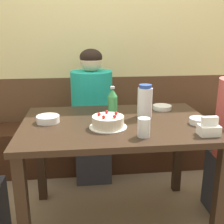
% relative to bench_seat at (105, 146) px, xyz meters
% --- Properties ---
extents(ground_plane, '(12.00, 12.00, 0.00)m').
position_rel_bench_seat_xyz_m(ground_plane, '(0.00, -0.83, -0.21)').
color(ground_plane, '#846B51').
extents(back_wall, '(4.80, 0.04, 2.50)m').
position_rel_bench_seat_xyz_m(back_wall, '(0.00, 0.22, 1.04)').
color(back_wall, brown).
rests_on(back_wall, ground_plane).
extents(bench_seat, '(2.58, 0.38, 0.42)m').
position_rel_bench_seat_xyz_m(bench_seat, '(0.00, 0.00, 0.00)').
color(bench_seat, '#381E11').
rests_on(bench_seat, ground_plane).
extents(dining_table, '(1.18, 0.79, 0.73)m').
position_rel_bench_seat_xyz_m(dining_table, '(0.00, -0.83, 0.42)').
color(dining_table, black).
rests_on(dining_table, ground_plane).
extents(birthday_cake, '(0.22, 0.22, 0.09)m').
position_rel_bench_seat_xyz_m(birthday_cake, '(-0.07, -0.93, 0.56)').
color(birthday_cake, white).
rests_on(birthday_cake, dining_table).
extents(water_pitcher, '(0.10, 0.10, 0.22)m').
position_rel_bench_seat_xyz_m(water_pitcher, '(0.19, -0.75, 0.63)').
color(water_pitcher, white).
rests_on(water_pitcher, dining_table).
extents(soju_bottle, '(0.06, 0.06, 0.20)m').
position_rel_bench_seat_xyz_m(soju_bottle, '(-0.02, -0.71, 0.62)').
color(soju_bottle, '#388E4C').
rests_on(soju_bottle, dining_table).
extents(napkin_holder, '(0.11, 0.08, 0.11)m').
position_rel_bench_seat_xyz_m(napkin_holder, '(0.47, -1.11, 0.56)').
color(napkin_holder, white).
rests_on(napkin_holder, dining_table).
extents(bowl_soup_white, '(0.12, 0.12, 0.04)m').
position_rel_bench_seat_xyz_m(bowl_soup_white, '(0.49, -0.92, 0.54)').
color(bowl_soup_white, white).
rests_on(bowl_soup_white, dining_table).
extents(bowl_rice_small, '(0.13, 0.13, 0.03)m').
position_rel_bench_seat_xyz_m(bowl_rice_small, '(0.36, -0.58, 0.54)').
color(bowl_rice_small, white).
rests_on(bowl_rice_small, dining_table).
extents(bowl_side_dish, '(0.14, 0.14, 0.04)m').
position_rel_bench_seat_xyz_m(bowl_side_dish, '(-0.43, -0.79, 0.54)').
color(bowl_side_dish, white).
rests_on(bowl_side_dish, dining_table).
extents(glass_water_tall, '(0.07, 0.07, 0.10)m').
position_rel_bench_seat_xyz_m(glass_water_tall, '(0.11, -1.09, 0.57)').
color(glass_water_tall, silver).
rests_on(glass_water_tall, dining_table).
extents(person_pale_blue_shirt, '(0.34, 0.34, 1.14)m').
position_rel_bench_seat_xyz_m(person_pale_blue_shirt, '(-0.13, -0.18, 0.34)').
color(person_pale_blue_shirt, '#33333D').
rests_on(person_pale_blue_shirt, ground_plane).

